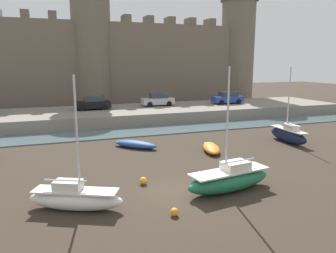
# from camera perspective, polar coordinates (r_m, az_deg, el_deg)

# --- Properties ---
(ground_plane) EXTENTS (160.00, 160.00, 0.00)m
(ground_plane) POSITION_cam_1_polar(r_m,az_deg,el_deg) (17.90, 1.65, -11.34)
(ground_plane) COLOR #382D23
(water_channel) EXTENTS (80.00, 4.50, 0.10)m
(water_channel) POSITION_cam_1_polar(r_m,az_deg,el_deg) (32.34, -8.49, -1.10)
(water_channel) COLOR slate
(water_channel) RESTS_ON ground
(quay_road) EXTENTS (60.74, 10.00, 1.34)m
(quay_road) POSITION_cam_1_polar(r_m,az_deg,el_deg) (39.25, -10.61, 1.90)
(quay_road) COLOR gray
(quay_road) RESTS_ON ground
(castle) EXTENTS (54.97, 6.23, 20.75)m
(castle) POSITION_cam_1_polar(r_m,az_deg,el_deg) (50.18, -13.07, 11.81)
(castle) COLOR #706354
(castle) RESTS_ON ground
(rowboat_near_channel_left) EXTENTS (3.55, 3.52, 0.60)m
(rowboat_near_channel_left) POSITION_cam_1_polar(r_m,az_deg,el_deg) (26.71, -5.68, -3.06)
(rowboat_near_channel_left) COLOR #234793
(rowboat_near_channel_left) RESTS_ON ground
(rowboat_foreground_left) EXTENTS (2.08, 3.44, 0.58)m
(rowboat_foreground_left) POSITION_cam_1_polar(r_m,az_deg,el_deg) (25.66, 7.54, -3.72)
(rowboat_foreground_left) COLOR orange
(rowboat_foreground_left) RESTS_ON ground
(sailboat_foreground_right) EXTENTS (4.59, 3.04, 6.31)m
(sailboat_foreground_right) POSITION_cam_1_polar(r_m,az_deg,el_deg) (16.31, -15.85, -11.83)
(sailboat_foreground_right) COLOR silver
(sailboat_foreground_right) RESTS_ON ground
(sailboat_midflat_centre) EXTENTS (5.35, 2.24, 6.64)m
(sailboat_midflat_centre) POSITION_cam_1_polar(r_m,az_deg,el_deg) (18.13, 10.69, -8.96)
(sailboat_midflat_centre) COLOR #1E6B47
(sailboat_midflat_centre) RESTS_ON ground
(sailboat_near_channel_right) EXTENTS (1.18, 4.55, 6.44)m
(sailboat_near_channel_right) POSITION_cam_1_polar(r_m,az_deg,el_deg) (30.08, 20.18, -1.33)
(sailboat_near_channel_right) COLOR #141E3D
(sailboat_near_channel_right) RESTS_ON ground
(mooring_buoy_off_centre) EXTENTS (0.38, 0.38, 0.38)m
(mooring_buoy_off_centre) POSITION_cam_1_polar(r_m,az_deg,el_deg) (15.28, 1.12, -14.66)
(mooring_buoy_off_centre) COLOR orange
(mooring_buoy_off_centre) RESTS_ON ground
(mooring_buoy_near_channel) EXTENTS (0.43, 0.43, 0.43)m
(mooring_buoy_near_channel) POSITION_cam_1_polar(r_m,az_deg,el_deg) (18.90, -4.33, -9.41)
(mooring_buoy_near_channel) COLOR orange
(mooring_buoy_near_channel) RESTS_ON ground
(car_quay_west) EXTENTS (4.13, 1.94, 1.62)m
(car_quay_west) POSITION_cam_1_polar(r_m,az_deg,el_deg) (39.64, -12.90, 4.02)
(car_quay_west) COLOR black
(car_quay_west) RESTS_ON quay_road
(car_quay_east) EXTENTS (4.13, 1.94, 1.62)m
(car_quay_east) POSITION_cam_1_polar(r_m,az_deg,el_deg) (44.99, 10.32, 4.93)
(car_quay_east) COLOR #263F99
(car_quay_east) RESTS_ON quay_road
(car_quay_centre_west) EXTENTS (4.13, 1.94, 1.62)m
(car_quay_centre_west) POSITION_cam_1_polar(r_m,az_deg,el_deg) (42.11, -1.76, 4.69)
(car_quay_centre_west) COLOR #B2B5B7
(car_quay_centre_west) RESTS_ON quay_road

